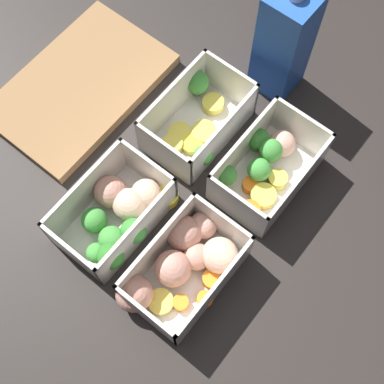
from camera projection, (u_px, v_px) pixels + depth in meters
name	position (u px, v px, depth m)	size (l,w,h in m)	color
ground_plane	(192.00, 199.00, 0.79)	(4.00, 4.00, 0.00)	#282321
container_near_left	(183.00, 263.00, 0.72)	(0.19, 0.13, 0.08)	silver
container_near_right	(266.00, 165.00, 0.78)	(0.16, 0.11, 0.08)	silver
container_far_left	(119.00, 214.00, 0.75)	(0.18, 0.12, 0.08)	silver
container_far_right	(197.00, 120.00, 0.81)	(0.16, 0.12, 0.08)	silver
juice_carton	(284.00, 43.00, 0.77)	(0.07, 0.07, 0.20)	blue
cutting_board	(81.00, 87.00, 0.85)	(0.28, 0.18, 0.02)	olive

